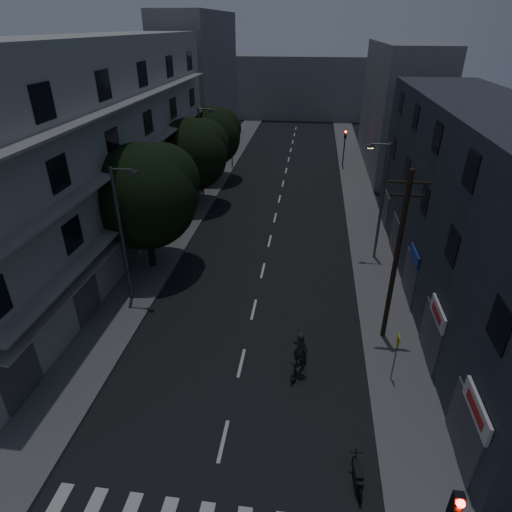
% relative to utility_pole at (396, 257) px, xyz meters
% --- Properties ---
extents(ground, '(160.00, 160.00, 0.00)m').
position_rel_utility_pole_xyz_m(ground, '(-7.09, 15.60, -4.87)').
color(ground, black).
rests_on(ground, ground).
extents(sidewalk_left, '(3.00, 90.00, 0.15)m').
position_rel_utility_pole_xyz_m(sidewalk_left, '(-14.59, 15.60, -4.79)').
color(sidewalk_left, '#565659').
rests_on(sidewalk_left, ground).
extents(sidewalk_right, '(3.00, 90.00, 0.15)m').
position_rel_utility_pole_xyz_m(sidewalk_right, '(0.41, 15.60, -4.79)').
color(sidewalk_right, '#565659').
rests_on(sidewalk_right, ground).
extents(lane_markings, '(0.15, 60.50, 0.01)m').
position_rel_utility_pole_xyz_m(lane_markings, '(-7.09, 21.85, -4.86)').
color(lane_markings, beige).
rests_on(lane_markings, ground).
extents(building_left, '(7.00, 36.00, 14.00)m').
position_rel_utility_pole_xyz_m(building_left, '(-19.07, 8.60, 2.13)').
color(building_left, '#9D9E99').
rests_on(building_left, ground).
extents(building_right, '(6.19, 28.00, 11.00)m').
position_rel_utility_pole_xyz_m(building_right, '(4.90, 4.60, 0.63)').
color(building_right, '#282C36').
rests_on(building_right, ground).
extents(building_far_left, '(6.00, 20.00, 16.00)m').
position_rel_utility_pole_xyz_m(building_far_left, '(-19.09, 38.60, 3.13)').
color(building_far_left, slate).
rests_on(building_far_left, ground).
extents(building_far_right, '(6.00, 20.00, 13.00)m').
position_rel_utility_pole_xyz_m(building_far_right, '(4.91, 32.60, 1.63)').
color(building_far_right, slate).
rests_on(building_far_right, ground).
extents(building_far_end, '(24.00, 8.00, 10.00)m').
position_rel_utility_pole_xyz_m(building_far_end, '(-7.09, 60.60, 0.13)').
color(building_far_end, slate).
rests_on(building_far_end, ground).
extents(tree_near, '(6.72, 6.72, 8.28)m').
position_rel_utility_pole_xyz_m(tree_near, '(-14.51, 5.69, 0.47)').
color(tree_near, black).
rests_on(tree_near, sidewalk_left).
extents(tree_mid, '(6.20, 6.20, 7.63)m').
position_rel_utility_pole_xyz_m(tree_mid, '(-14.54, 17.01, 0.05)').
color(tree_mid, black).
rests_on(tree_mid, sidewalk_left).
extents(tree_far, '(5.88, 5.88, 7.27)m').
position_rel_utility_pole_xyz_m(tree_far, '(-14.50, 24.59, -0.16)').
color(tree_far, black).
rests_on(tree_far, sidewalk_left).
extents(traffic_signal_far_right, '(0.28, 0.37, 4.10)m').
position_rel_utility_pole_xyz_m(traffic_signal_far_right, '(-0.74, 30.37, -1.77)').
color(traffic_signal_far_right, black).
rests_on(traffic_signal_far_right, sidewalk_right).
extents(traffic_signal_far_left, '(0.28, 0.37, 4.10)m').
position_rel_utility_pole_xyz_m(traffic_signal_far_left, '(-13.38, 29.15, -1.77)').
color(traffic_signal_far_left, black).
rests_on(traffic_signal_far_left, sidewalk_left).
extents(street_lamp_left_near, '(1.51, 0.25, 8.00)m').
position_rel_utility_pole_xyz_m(street_lamp_left_near, '(-14.40, 1.71, -0.27)').
color(street_lamp_left_near, '#515458').
rests_on(street_lamp_left_near, sidewalk_left).
extents(street_lamp_right, '(1.51, 0.25, 8.00)m').
position_rel_utility_pole_xyz_m(street_lamp_right, '(0.38, 8.81, -0.27)').
color(street_lamp_right, '#595D61').
rests_on(street_lamp_right, sidewalk_right).
extents(street_lamp_left_far, '(1.51, 0.25, 8.00)m').
position_rel_utility_pole_xyz_m(street_lamp_left_far, '(-14.32, 19.52, -0.27)').
color(street_lamp_left_far, '#515258').
rests_on(street_lamp_left_far, sidewalk_left).
extents(utility_pole, '(1.80, 0.24, 9.00)m').
position_rel_utility_pole_xyz_m(utility_pole, '(0.00, 0.00, 0.00)').
color(utility_pole, black).
rests_on(utility_pole, sidewalk_right).
extents(bus_stop_sign, '(0.06, 0.35, 2.52)m').
position_rel_utility_pole_xyz_m(bus_stop_sign, '(-0.03, -3.21, -2.98)').
color(bus_stop_sign, '#595B60').
rests_on(bus_stop_sign, sidewalk_right).
extents(motorcycle, '(0.50, 1.73, 1.11)m').
position_rel_utility_pole_xyz_m(motorcycle, '(-1.97, -8.55, -4.43)').
color(motorcycle, black).
rests_on(motorcycle, ground).
extents(cyclist, '(1.26, 2.01, 2.41)m').
position_rel_utility_pole_xyz_m(cyclist, '(-4.27, -3.23, -4.06)').
color(cyclist, black).
rests_on(cyclist, ground).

